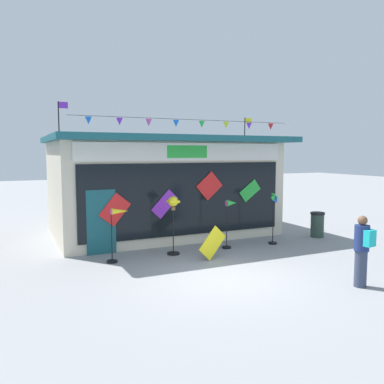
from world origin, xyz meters
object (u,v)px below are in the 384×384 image
Objects in this scene: kite_shop_building at (162,185)px; wind_spinner_left at (173,212)px; wind_spinner_center_left at (230,213)px; trash_bin at (317,224)px; wind_spinner_center_right at (274,211)px; wind_spinner_far_left at (117,224)px; display_kite_on_ground at (213,243)px; person_near_camera at (362,250)px.

kite_shop_building reaches higher than wind_spinner_left.
trash_bin is (3.82, 0.12, -0.69)m from wind_spinner_center_left.
wind_spinner_left is 2.02m from wind_spinner_center_left.
wind_spinner_far_left is at bearing 179.41° from wind_spinner_center_right.
kite_shop_building reaches higher than wind_spinner_center_right.
wind_spinner_center_left is at bearing -178.23° from trash_bin.
wind_spinner_left reaches higher than trash_bin.
wind_spinner_left is at bearing 3.13° from wind_spinner_far_left.
kite_shop_building is 6.05m from trash_bin.
wind_spinner_center_right reaches higher than trash_bin.
wind_spinner_far_left is 0.86× the size of wind_spinner_left.
kite_shop_building is at bearing 88.93° from display_kite_on_ground.
display_kite_on_ground is at bearing -139.25° from wind_spinner_center_left.
wind_spinner_center_left is 0.96× the size of person_near_camera.
wind_spinner_left is 1.55m from display_kite_on_ground.
wind_spinner_center_left reaches higher than wind_spinner_far_left.
kite_shop_building reaches higher than person_near_camera.
wind_spinner_far_left is (-2.67, -3.43, -0.77)m from kite_shop_building.
wind_spinner_center_right is (2.73, -3.48, -0.74)m from kite_shop_building.
wind_spinner_far_left is 5.40m from wind_spinner_center_right.
wind_spinner_left is at bearing -179.90° from wind_spinner_center_left.
wind_spinner_center_right is at bearing -0.59° from wind_spinner_far_left.
trash_bin is 1.02× the size of display_kite_on_ground.
wind_spinner_center_left is 1.70m from display_kite_on_ground.
wind_spinner_center_left is 0.90× the size of wind_spinner_center_right.
wind_spinner_left is (-0.90, -3.33, -0.55)m from kite_shop_building.
display_kite_on_ground is (-1.19, -1.02, -0.66)m from wind_spinner_center_left.
wind_spinner_center_right is at bearing -172.89° from trash_bin.
wind_spinner_center_left reaches higher than trash_bin.
person_near_camera is 5.60m from trash_bin.
kite_shop_building is 9.12× the size of trash_bin.
wind_spinner_center_left is at bearing 0.10° from wind_spinner_left.
wind_spinner_center_left is 1.77× the size of display_kite_on_ground.
wind_spinner_far_left is at bearing -51.36° from person_near_camera.
display_kite_on_ground is at bearing -91.07° from kite_shop_building.
display_kite_on_ground is at bearing -19.65° from wind_spinner_far_left.
kite_shop_building reaches higher than wind_spinner_far_left.
trash_bin is at bearing -33.06° from kite_shop_building.
person_near_camera reaches higher than wind_spinner_far_left.
person_near_camera is at bearing -60.48° from display_kite_on_ground.
trash_bin is (5.83, 0.12, -0.86)m from wind_spinner_left.
wind_spinner_center_right reaches higher than display_kite_on_ground.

